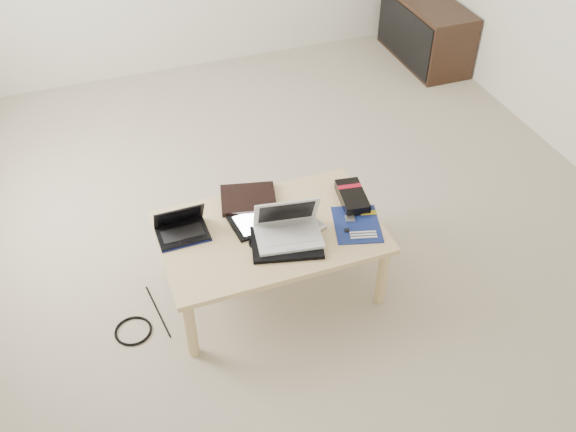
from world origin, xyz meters
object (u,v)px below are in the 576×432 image
object	(u,v)px
media_cabinet	(425,31)
white_laptop	(288,228)
netbook	(182,228)
gpu_box	(352,197)
coffee_table	(270,237)

from	to	relation	value
media_cabinet	white_laptop	size ratio (longest dim) A/B	2.58
netbook	gpu_box	world-z (taller)	netbook
netbook	white_laptop	size ratio (longest dim) A/B	0.73
coffee_table	gpu_box	size ratio (longest dim) A/B	4.04
media_cabinet	gpu_box	size ratio (longest dim) A/B	3.31
media_cabinet	white_laptop	distance (m)	2.89
media_cabinet	netbook	distance (m)	3.11
netbook	coffee_table	bearing A→B (deg)	-16.49
netbook	white_laptop	distance (m)	0.53
white_laptop	media_cabinet	bearing A→B (deg)	47.11
white_laptop	gpu_box	bearing A→B (deg)	20.06
netbook	white_laptop	bearing A→B (deg)	-22.90
coffee_table	netbook	world-z (taller)	netbook
coffee_table	white_laptop	size ratio (longest dim) A/B	3.15
white_laptop	gpu_box	xyz separation A→B (m)	(0.41, 0.15, -0.04)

